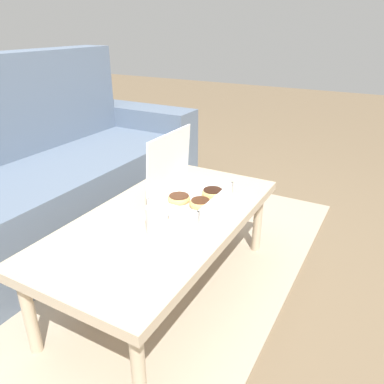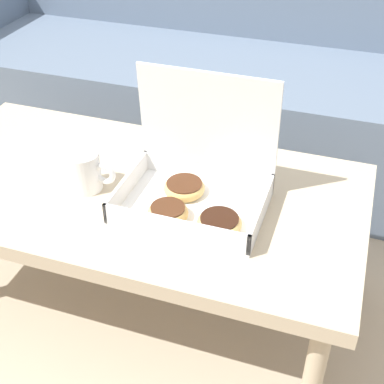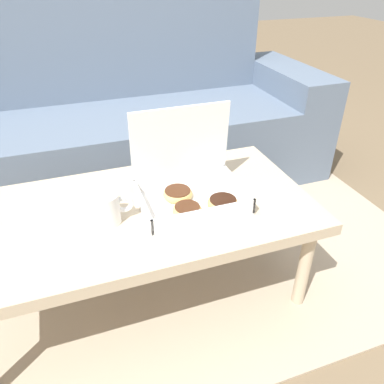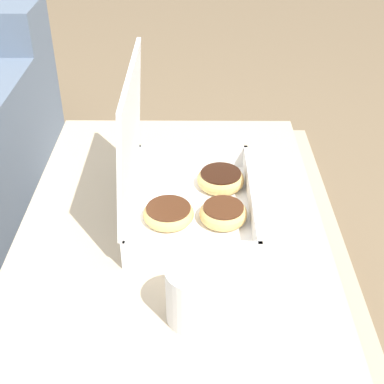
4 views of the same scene
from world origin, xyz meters
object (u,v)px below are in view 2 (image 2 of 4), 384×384
object	(u,v)px
coffee_mug	(85,171)
coffee_table	(133,198)
pastry_box	(195,187)
couch	(228,72)

from	to	relation	value
coffee_mug	coffee_table	bearing A→B (deg)	22.38
pastry_box	coffee_mug	bearing A→B (deg)	-176.54
couch	coffee_table	world-z (taller)	couch
couch	coffee_table	size ratio (longest dim) A/B	2.05
couch	coffee_table	xyz separation A→B (m)	(0.00, -0.90, 0.03)
couch	pastry_box	distance (m)	0.95
couch	coffee_mug	xyz separation A→B (m)	(-0.10, -0.94, 0.12)
coffee_table	coffee_mug	size ratio (longest dim) A/B	9.04
couch	pastry_box	bearing A→B (deg)	-79.28
couch	pastry_box	size ratio (longest dim) A/B	7.00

